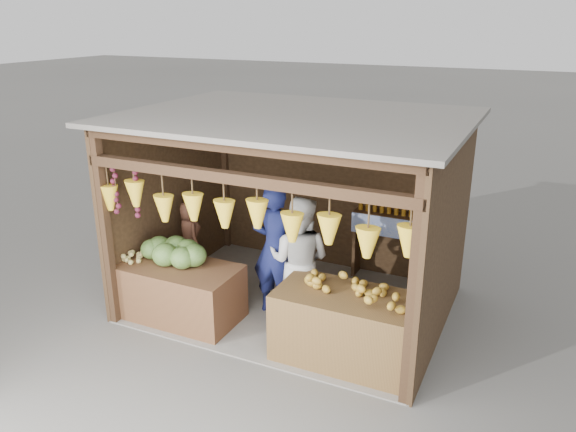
# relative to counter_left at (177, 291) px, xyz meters

# --- Properties ---
(ground) EXTENTS (80.00, 80.00, 0.00)m
(ground) POSITION_rel_counter_left_xyz_m (1.26, 0.98, -0.37)
(ground) COLOR #514F49
(ground) RESTS_ON ground
(stall_structure) EXTENTS (4.30, 3.30, 2.66)m
(stall_structure) POSITION_rel_counter_left_xyz_m (1.22, 0.93, 1.29)
(stall_structure) COLOR slate
(stall_structure) RESTS_ON ground
(back_shelf) EXTENTS (1.25, 0.32, 1.32)m
(back_shelf) POSITION_rel_counter_left_xyz_m (2.31, 2.26, 0.50)
(back_shelf) COLOR #382314
(back_shelf) RESTS_ON ground
(counter_left) EXTENTS (1.67, 0.85, 0.75)m
(counter_left) POSITION_rel_counter_left_xyz_m (0.00, 0.00, 0.00)
(counter_left) COLOR #4A2B18
(counter_left) RESTS_ON ground
(counter_right) EXTENTS (1.68, 0.85, 0.85)m
(counter_right) POSITION_rel_counter_left_xyz_m (2.39, 0.01, 0.05)
(counter_right) COLOR #53391B
(counter_right) RESTS_ON ground
(stool) EXTENTS (0.30, 0.30, 0.28)m
(stool) POSITION_rel_counter_left_xyz_m (-0.41, 0.93, -0.23)
(stool) COLOR black
(stool) RESTS_ON ground
(man_standing) EXTENTS (0.68, 0.46, 1.85)m
(man_standing) POSITION_rel_counter_left_xyz_m (1.13, 0.67, 0.55)
(man_standing) COLOR #121745
(man_standing) RESTS_ON ground
(woman_standing) EXTENTS (0.89, 0.72, 1.72)m
(woman_standing) POSITION_rel_counter_left_xyz_m (1.49, 0.62, 0.48)
(woman_standing) COLOR silver
(woman_standing) RESTS_ON ground
(vendor_seated) EXTENTS (0.59, 0.55, 1.01)m
(vendor_seated) POSITION_rel_counter_left_xyz_m (-0.41, 0.93, 0.41)
(vendor_seated) COLOR brown
(vendor_seated) RESTS_ON stool
(melon_pile) EXTENTS (1.00, 0.50, 0.32)m
(melon_pile) POSITION_rel_counter_left_xyz_m (-0.09, 0.10, 0.53)
(melon_pile) COLOR #214F15
(melon_pile) RESTS_ON counter_left
(tanfruit_pile) EXTENTS (0.34, 0.40, 0.13)m
(tanfruit_pile) POSITION_rel_counter_left_xyz_m (-0.58, -0.10, 0.44)
(tanfruit_pile) COLOR tan
(tanfruit_pile) RESTS_ON counter_left
(mango_pile) EXTENTS (1.40, 0.64, 0.22)m
(mango_pile) POSITION_rel_counter_left_xyz_m (2.43, 0.01, 0.59)
(mango_pile) COLOR orange
(mango_pile) RESTS_ON counter_right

